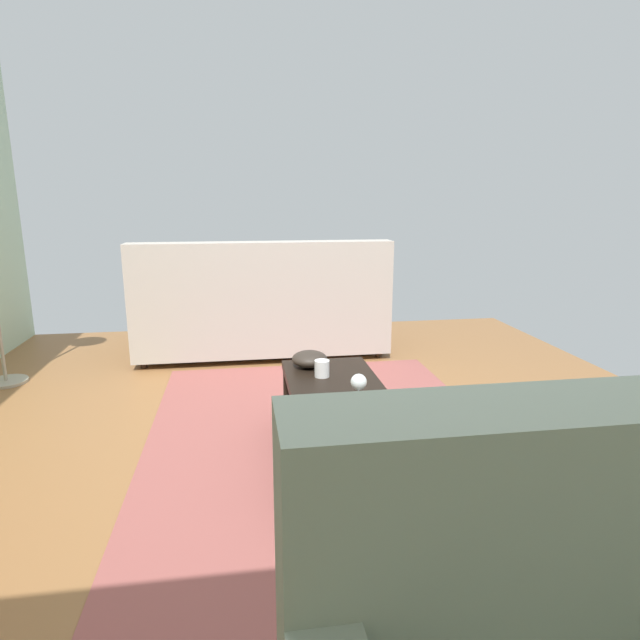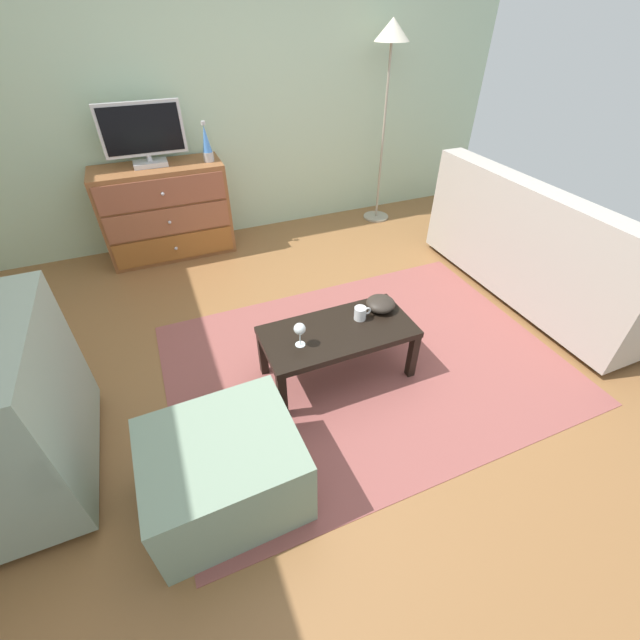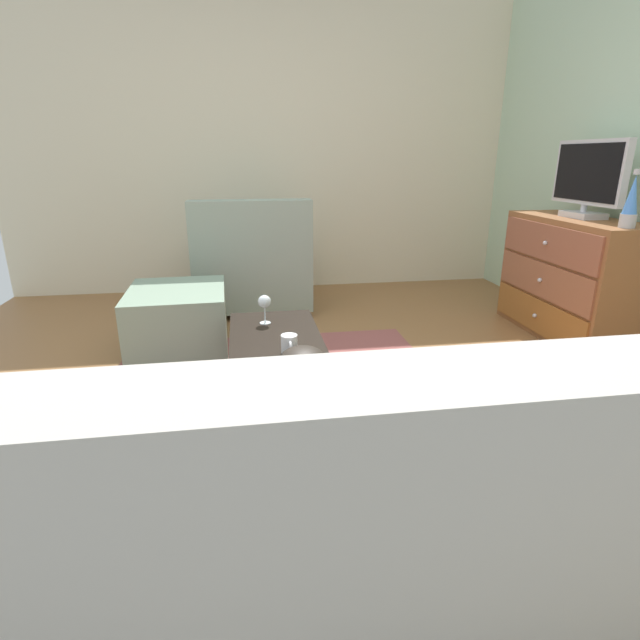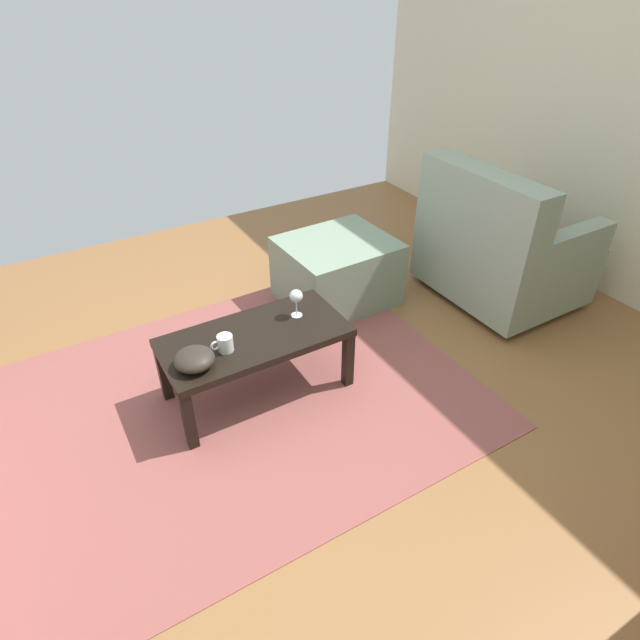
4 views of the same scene
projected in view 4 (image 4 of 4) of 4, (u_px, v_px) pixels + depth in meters
name	position (u px, v px, depth m)	size (l,w,h in m)	color
ground_plane	(274.00, 419.00, 2.74)	(5.64, 4.94, 0.05)	#8D5F36
area_rug	(223.00, 405.00, 2.78)	(2.60, 1.90, 0.01)	#914D49
coffee_table	(255.00, 342.00, 2.69)	(0.94, 0.46, 0.38)	black
wine_glass	(296.00, 297.00, 2.74)	(0.07, 0.07, 0.16)	silver
mug	(225.00, 343.00, 2.53)	(0.11, 0.08, 0.08)	silver
bowl_decorative	(194.00, 359.00, 2.44)	(0.19, 0.19, 0.09)	#2F2721
armchair	(498.00, 249.00, 3.47)	(0.80, 0.93, 0.92)	#332319
ottoman	(337.00, 271.00, 3.52)	(0.70, 0.60, 0.44)	gray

